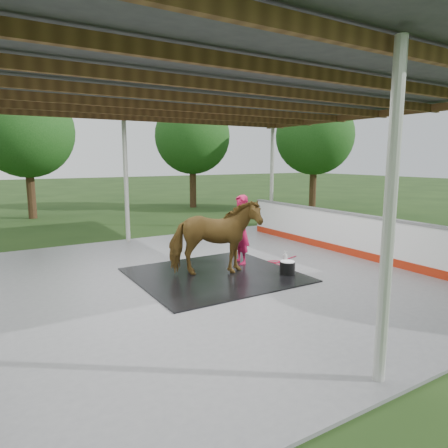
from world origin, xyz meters
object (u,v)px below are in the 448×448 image
handler (241,230)px  wash_bucket (287,268)px  dasher_board (345,234)px  horse (215,238)px

handler → wash_bucket: (0.36, -1.36, -0.70)m
dasher_board → horse: horse is taller
dasher_board → wash_bucket: (-2.72, -0.81, -0.38)m
dasher_board → horse: size_ratio=4.03×
horse → wash_bucket: horse is taller
horse → wash_bucket: (1.41, -0.82, -0.70)m
horse → handler: bearing=-43.0°
dasher_board → wash_bucket: bearing=-163.4°
handler → horse: bearing=-58.6°
horse → handler: size_ratio=1.16×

